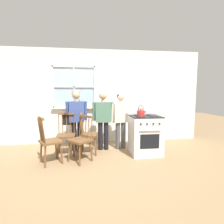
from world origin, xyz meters
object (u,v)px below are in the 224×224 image
Objects in this scene: person_adult_right at (121,116)px; stove at (145,135)px; person_teen_center at (103,115)px; handbag at (67,119)px; chair_center_cluster at (49,142)px; kettle at (141,112)px; potted_plant at (79,105)px; chair_near_wall at (88,135)px; person_elderly_left at (77,115)px; chair_by_window at (66,136)px; chair_near_stove at (81,140)px.

person_adult_right reaches higher than stove.
person_teen_center is 0.46m from person_adult_right.
stove reaches higher than handbag.
person_adult_right reaches higher than chair_center_cluster.
potted_plant is at bearing 138.96° from kettle.
chair_center_cluster is 2.07m from kettle.
chair_near_wall is at bearing -75.02° from potted_plant.
person_teen_center reaches higher than person_adult_right.
person_elderly_left is at bearing 163.13° from stove.
chair_by_window is at bearing -179.34° from person_adult_right.
chair_by_window is 0.66× the size of person_teen_center.
person_teen_center is (0.90, 0.25, 0.46)m from chair_by_window.
chair_center_cluster is 1.65m from potted_plant.
potted_plant reaches higher than handbag.
potted_plant is at bearing 71.65° from chair_by_window.
potted_plant is (-1.60, 1.12, 0.66)m from stove.
chair_near_stove is at bearing -170.38° from stove.
person_teen_center is (0.54, 0.71, 0.46)m from chair_near_stove.
chair_near_stove is at bearing -86.28° from potted_plant.
chair_center_cluster is 0.65× the size of person_elderly_left.
potted_plant is at bearing 67.98° from handbag.
potted_plant reaches higher than chair_by_window.
chair_near_stove is 3.20× the size of handbag.
chair_near_stove is at bearing -86.55° from person_elderly_left.
potted_plant is at bearing -48.56° from chair_center_cluster.
person_adult_right is at bearing -30.11° from potted_plant.
person_elderly_left is at bearing -60.35° from chair_center_cluster.
chair_center_cluster is at bearing -144.85° from person_teen_center.
person_elderly_left is (0.23, 0.29, 0.46)m from chair_by_window.
person_adult_right is (1.36, 0.28, 0.41)m from chair_by_window.
chair_near_stove is 0.91× the size of stove.
kettle is at bearing 51.20° from chair_near_stove.
kettle is at bearing -140.09° from stove.
person_elderly_left is at bearing 49.71° from chair_near_wall.
person_teen_center is at bearing 98.70° from chair_near_stove.
person_teen_center is 6.08× the size of kettle.
stove is 2.06m from potted_plant.
chair_near_wall is at bearing -173.39° from person_adult_right.
chair_near_wall is 3.98× the size of kettle.
chair_near_stove is at bearing -124.39° from person_teen_center.
person_adult_right is (1.13, -0.01, -0.05)m from person_elderly_left.
chair_center_cluster is 2.16m from stove.
person_teen_center is 4.89× the size of handbag.
kettle is (-0.16, -0.13, 0.55)m from stove.
person_teen_center is 1.38× the size of stove.
stove is at bearing -55.18° from person_adult_right.
potted_plant is at bearing 19.50° from chair_near_wall.
handbag is at bearing 90.00° from chair_by_window.
person_elderly_left is 0.27m from handbag.
kettle is 0.87× the size of potted_plant.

